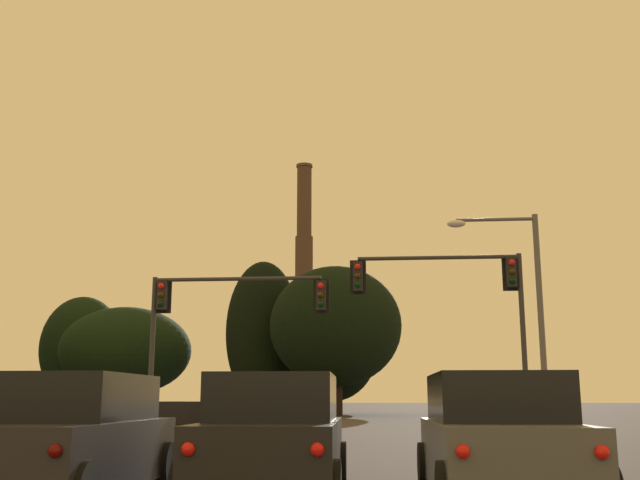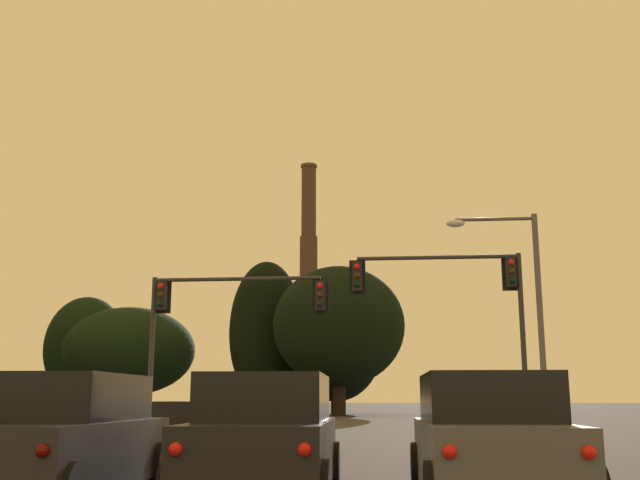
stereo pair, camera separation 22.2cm
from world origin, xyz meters
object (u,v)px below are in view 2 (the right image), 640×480
(sedan_left_lane_front, at_px, (193,433))
(street_lamp, at_px, (524,299))
(traffic_light_overhead_right, at_px, (464,297))
(suv_right_lane_second, at_px, (488,440))
(suv_center_lane_second, at_px, (266,438))
(smokestack, at_px, (308,307))
(traffic_light_overhead_left, at_px, (212,313))
(suv_left_lane_second, at_px, (63,439))

(sedan_left_lane_front, xyz_separation_m, street_lamp, (9.34, 6.97, 4.11))
(sedan_left_lane_front, bearing_deg, traffic_light_overhead_right, 46.92)
(suv_right_lane_second, height_order, traffic_light_overhead_right, traffic_light_overhead_right)
(suv_center_lane_second, height_order, traffic_light_overhead_right, traffic_light_overhead_right)
(street_lamp, bearing_deg, smokestack, 98.84)
(traffic_light_overhead_left, distance_m, street_lamp, 10.84)
(traffic_light_overhead_right, height_order, street_lamp, street_lamp)
(suv_left_lane_second, distance_m, smokestack, 172.45)
(suv_right_lane_second, xyz_separation_m, traffic_light_overhead_left, (-7.71, 14.75, 3.59))
(sedan_left_lane_front, bearing_deg, suv_right_lane_second, -47.95)
(traffic_light_overhead_left, bearing_deg, suv_right_lane_second, -62.39)
(suv_center_lane_second, distance_m, traffic_light_overhead_right, 15.90)
(suv_center_lane_second, relative_size, street_lamp, 0.65)
(suv_center_lane_second, bearing_deg, traffic_light_overhead_left, 104.88)
(sedan_left_lane_front, height_order, suv_right_lane_second, suv_right_lane_second)
(sedan_left_lane_front, height_order, smokestack, smokestack)
(traffic_light_overhead_left, relative_size, smokestack, 0.11)
(sedan_left_lane_front, bearing_deg, suv_left_lane_second, -89.97)
(suv_center_lane_second, relative_size, traffic_light_overhead_right, 0.76)
(traffic_light_overhead_left, relative_size, traffic_light_overhead_right, 1.01)
(suv_left_lane_second, xyz_separation_m, street_lamp, (9.39, 14.31, 3.88))
(suv_right_lane_second, bearing_deg, traffic_light_overhead_left, 116.71)
(suv_right_lane_second, distance_m, traffic_light_overhead_right, 15.46)
(traffic_light_overhead_right, bearing_deg, sedan_left_lane_front, -133.55)
(suv_center_lane_second, height_order, street_lamp, street_lamp)
(sedan_left_lane_front, relative_size, suv_left_lane_second, 0.95)
(suv_right_lane_second, bearing_deg, traffic_light_overhead_right, 84.51)
(suv_left_lane_second, xyz_separation_m, traffic_light_overhead_left, (-1.41, 15.05, 3.59))
(smokestack, bearing_deg, suv_left_lane_second, -85.01)
(sedan_left_lane_front, relative_size, suv_center_lane_second, 0.95)
(sedan_left_lane_front, xyz_separation_m, suv_right_lane_second, (6.24, -7.04, 0.23))
(suv_left_lane_second, height_order, traffic_light_overhead_left, traffic_light_overhead_left)
(suv_center_lane_second, xyz_separation_m, smokestack, (-17.86, 169.86, 22.55))
(suv_right_lane_second, distance_m, suv_center_lane_second, 3.31)
(sedan_left_lane_front, distance_m, traffic_light_overhead_left, 8.73)
(suv_right_lane_second, bearing_deg, smokestack, 96.20)
(street_lamp, bearing_deg, suv_center_lane_second, -114.80)
(sedan_left_lane_front, bearing_deg, traffic_light_overhead_left, 101.27)
(suv_left_lane_second, bearing_deg, smokestack, 93.76)
(sedan_left_lane_front, bearing_deg, suv_center_lane_second, -66.36)
(traffic_light_overhead_left, bearing_deg, suv_center_lane_second, -73.17)
(sedan_left_lane_front, height_order, traffic_light_overhead_right, traffic_light_overhead_right)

